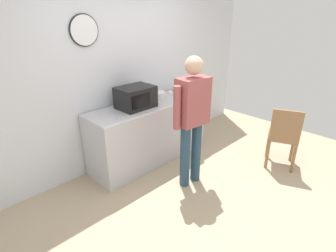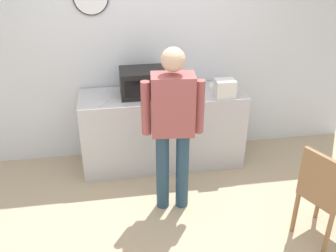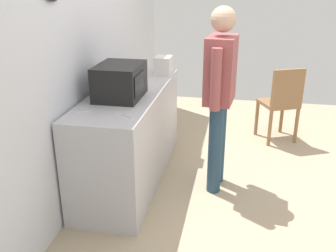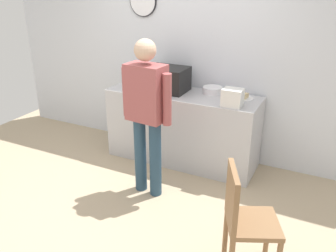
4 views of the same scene
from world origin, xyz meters
The scene contains 11 objects.
ground_plane centered at (0.00, 0.00, 0.00)m, with size 6.00×6.00×0.00m, color tan.
back_wall centered at (0.00, 1.60, 1.30)m, with size 5.40×0.13×2.60m.
kitchen_counter centered at (0.15, 1.22, 0.46)m, with size 1.91×0.62×0.92m, color #B7B7BC.
microwave centered at (-0.07, 1.23, 1.07)m, with size 0.50×0.39×0.30m.
sandwich_plate centered at (0.86, 1.34, 0.94)m, with size 0.26×0.26×0.07m.
salad_bowl centered at (0.48, 1.38, 0.96)m, with size 0.24×0.24×0.08m, color white.
toaster centered at (0.83, 1.03, 1.02)m, with size 0.22×0.18×0.20m, color silver.
fork_utensil centered at (-0.52, 1.44, 0.92)m, with size 0.17×0.02×0.01m, color silver.
spoon_utensil centered at (-0.52, 1.06, 0.92)m, with size 0.17×0.02×0.01m, color silver.
person_standing centered at (0.12, 0.36, 1.00)m, with size 0.59×0.28×1.71m.
wooden_chair centered at (1.37, -0.33, 0.52)m, with size 0.53×0.53×0.94m.
Camera 3 is at (-3.21, 0.20, 1.94)m, focal length 40.70 mm.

